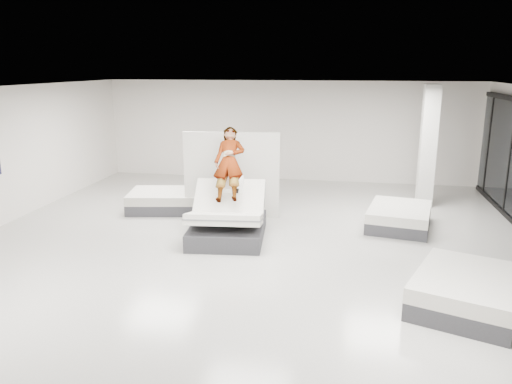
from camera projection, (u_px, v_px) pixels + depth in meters
room at (243, 177)px, 9.46m from camera, size 14.00×14.04×3.20m
hero_bed at (228, 221)px, 10.78m from camera, size 1.74×2.19×1.29m
person at (229, 176)px, 10.87m from camera, size 0.83×1.72×1.53m
remote at (237, 191)px, 10.57m from camera, size 0.06×0.15×0.08m
divider_panel at (232, 175)px, 12.16m from camera, size 2.32×0.40×2.12m
flat_bed_right_far at (399, 217)px, 11.57m from camera, size 1.64×1.99×0.49m
flat_bed_right_near at (466, 291)px, 7.72m from camera, size 2.04×2.32×0.53m
flat_bed_left_far at (165, 201)px, 12.97m from camera, size 2.01×1.64×0.49m
column at (428, 146)px, 13.05m from camera, size 0.40×0.40×3.20m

